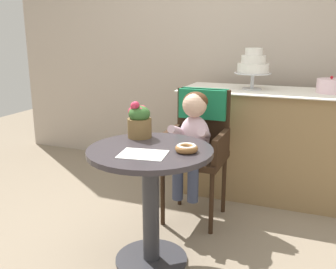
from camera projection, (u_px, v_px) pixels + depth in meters
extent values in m
plane|color=gray|center=(151.00, 260.00, 2.35)|extent=(8.00, 8.00, 0.00)
cube|color=#B2A393|center=(228.00, 33.00, 3.66)|extent=(4.80, 0.10, 2.70)
cylinder|color=#332D33|center=(150.00, 151.00, 2.17)|extent=(0.72, 0.72, 0.03)
cylinder|color=#333338|center=(151.00, 209.00, 2.26)|extent=(0.10, 0.10, 0.69)
cylinder|color=#333338|center=(151.00, 259.00, 2.35)|extent=(0.44, 0.44, 0.02)
cube|color=#332114|center=(195.00, 158.00, 2.77)|extent=(0.42, 0.42, 0.04)
cube|color=#332114|center=(203.00, 119.00, 2.88)|extent=(0.40, 0.04, 0.46)
cube|color=#332114|center=(171.00, 141.00, 2.81)|extent=(0.04, 0.38, 0.18)
cube|color=#332114|center=(221.00, 146.00, 2.67)|extent=(0.04, 0.38, 0.18)
cube|color=#197247|center=(204.00, 104.00, 2.84)|extent=(0.36, 0.11, 0.22)
cylinder|color=#332114|center=(163.00, 196.00, 2.74)|extent=(0.03, 0.03, 0.45)
cylinder|color=#332114|center=(211.00, 204.00, 2.61)|extent=(0.03, 0.03, 0.45)
cylinder|color=#332114|center=(180.00, 178.00, 3.06)|extent=(0.03, 0.03, 0.45)
cylinder|color=#332114|center=(224.00, 185.00, 2.93)|extent=(0.03, 0.03, 0.45)
ellipsoid|color=silver|center=(194.00, 136.00, 2.71)|extent=(0.22, 0.16, 0.30)
sphere|color=#E0B293|center=(195.00, 105.00, 2.64)|extent=(0.17, 0.17, 0.17)
ellipsoid|color=#4C2D19|center=(196.00, 101.00, 2.65)|extent=(0.17, 0.17, 0.14)
cylinder|color=silver|center=(178.00, 131.00, 2.65)|extent=(0.08, 0.23, 0.13)
sphere|color=#E0B293|center=(175.00, 144.00, 2.60)|extent=(0.06, 0.06, 0.06)
cylinder|color=silver|center=(204.00, 134.00, 2.58)|extent=(0.08, 0.23, 0.13)
sphere|color=#E0B293|center=(199.00, 146.00, 2.53)|extent=(0.06, 0.06, 0.06)
cylinder|color=#3F4760|center=(183.00, 153.00, 2.68)|extent=(0.09, 0.22, 0.09)
cylinder|color=#3F4760|center=(178.00, 181.00, 2.63)|extent=(0.08, 0.08, 0.26)
cylinder|color=#3F4760|center=(198.00, 155.00, 2.64)|extent=(0.09, 0.22, 0.09)
cylinder|color=#3F4760|center=(193.00, 184.00, 2.59)|extent=(0.08, 0.08, 0.26)
cube|color=white|center=(143.00, 154.00, 2.05)|extent=(0.28, 0.22, 0.00)
torus|color=#936033|center=(187.00, 148.00, 2.10)|extent=(0.13, 0.13, 0.04)
torus|color=white|center=(187.00, 147.00, 2.09)|extent=(0.11, 0.11, 0.02)
cylinder|color=brown|center=(140.00, 128.00, 2.38)|extent=(0.15, 0.15, 0.12)
ellipsoid|color=#38662D|center=(139.00, 114.00, 2.36)|extent=(0.14, 0.14, 0.10)
sphere|color=#D82D4C|center=(143.00, 113.00, 2.35)|extent=(0.05, 0.05, 0.05)
sphere|color=#D82D4C|center=(144.00, 112.00, 2.37)|extent=(0.05, 0.05, 0.05)
sphere|color=#D82D4C|center=(142.00, 110.00, 2.40)|extent=(0.06, 0.06, 0.06)
sphere|color=#D82D4C|center=(133.00, 112.00, 2.39)|extent=(0.07, 0.07, 0.07)
sphere|color=#D82D4C|center=(135.00, 106.00, 2.34)|extent=(0.06, 0.06, 0.06)
sphere|color=#D82D4C|center=(136.00, 105.00, 2.31)|extent=(0.05, 0.05, 0.05)
sphere|color=#D82D4C|center=(140.00, 112.00, 2.33)|extent=(0.06, 0.06, 0.06)
cube|color=#93754C|center=(274.00, 144.00, 3.21)|extent=(1.50, 0.56, 0.90)
cube|color=white|center=(278.00, 91.00, 3.09)|extent=(1.56, 0.62, 0.01)
cylinder|color=silver|center=(252.00, 89.00, 3.16)|extent=(0.16, 0.16, 0.01)
cylinder|color=silver|center=(252.00, 81.00, 3.14)|extent=(0.03, 0.03, 0.12)
cylinder|color=silver|center=(253.00, 73.00, 3.13)|extent=(0.30, 0.30, 0.01)
cylinder|color=white|center=(253.00, 68.00, 3.12)|extent=(0.26, 0.25, 0.08)
cylinder|color=white|center=(253.00, 71.00, 3.12)|extent=(0.26, 0.26, 0.01)
cylinder|color=white|center=(254.00, 59.00, 3.10)|extent=(0.20, 0.20, 0.07)
cylinder|color=white|center=(253.00, 62.00, 3.11)|extent=(0.20, 0.20, 0.01)
cylinder|color=white|center=(254.00, 52.00, 3.08)|extent=(0.14, 0.14, 0.06)
cylinder|color=white|center=(254.00, 54.00, 3.09)|extent=(0.14, 0.14, 0.01)
cylinder|color=silver|center=(331.00, 86.00, 2.97)|extent=(0.21, 0.21, 0.11)
sphere|color=red|center=(332.00, 77.00, 2.95)|extent=(0.02, 0.02, 0.02)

